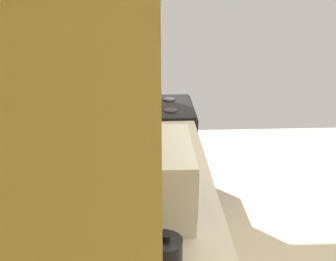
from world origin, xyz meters
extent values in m
cube|color=#DDBD7C|center=(0.00, 1.61, 1.31)|extent=(3.78, 0.12, 2.63)
cube|color=beige|center=(-0.42, 1.24, 0.88)|extent=(2.82, 0.64, 0.02)
cube|color=#332819|center=(0.05, 0.93, 0.44)|extent=(0.01, 0.01, 0.80)
cube|color=#332819|center=(0.51, 0.93, 0.44)|extent=(0.01, 0.01, 0.80)
cube|color=#E6D173|center=(-0.42, 1.39, 1.84)|extent=(1.87, 0.31, 0.59)
cube|color=black|center=(1.33, 1.22, 0.45)|extent=(0.68, 0.66, 0.89)
cube|color=black|center=(1.33, 0.88, 0.40)|extent=(0.53, 0.01, 0.49)
cube|color=black|center=(1.33, 1.22, 0.90)|extent=(0.64, 0.63, 0.02)
cube|color=black|center=(1.33, 1.53, 0.98)|extent=(0.64, 0.04, 0.18)
cylinder|color=#38383D|center=(1.18, 1.10, 0.92)|extent=(0.11, 0.11, 0.01)
cylinder|color=#38383D|center=(1.48, 1.10, 0.92)|extent=(0.11, 0.11, 0.01)
cylinder|color=#38383D|center=(1.18, 1.34, 0.92)|extent=(0.11, 0.11, 0.01)
cylinder|color=#38383D|center=(1.48, 1.34, 0.92)|extent=(0.11, 0.11, 0.01)
cube|color=white|center=(-0.15, 1.26, 1.06)|extent=(0.48, 0.38, 0.33)
cube|color=black|center=(-0.20, 1.07, 1.06)|extent=(0.30, 0.01, 0.23)
cube|color=#2D2D33|center=(0.03, 1.07, 1.06)|extent=(0.09, 0.01, 0.23)
cylinder|color=silver|center=(0.73, 1.21, 0.92)|extent=(0.15, 0.15, 0.06)
cylinder|color=#F1F2C4|center=(0.73, 1.21, 0.94)|extent=(0.12, 0.12, 0.03)
cylinder|color=black|center=(-0.59, 1.21, 0.97)|extent=(0.12, 0.12, 0.15)
cylinder|color=black|center=(-0.59, 1.21, 1.06)|extent=(0.03, 0.03, 0.02)
cylinder|color=black|center=(-0.52, 1.21, 1.00)|extent=(0.07, 0.02, 0.05)
camera|label=1|loc=(-1.58, 1.25, 1.89)|focal=37.39mm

